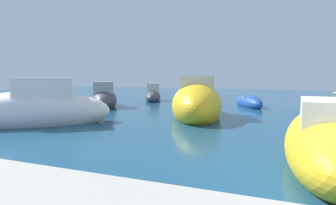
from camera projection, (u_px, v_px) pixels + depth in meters
name	position (u px, v px, depth m)	size (l,w,h in m)	color
moored_boat_0	(32.00, 111.00, 11.73)	(6.30, 5.69, 2.40)	white
moored_boat_1	(197.00, 103.00, 14.09)	(4.00, 6.42, 2.56)	gold
moored_boat_2	(328.00, 143.00, 6.46)	(2.14, 5.61, 1.93)	gold
moored_boat_4	(153.00, 96.00, 23.25)	(2.31, 3.74, 1.71)	#3F3F47
moored_boat_6	(104.00, 99.00, 18.82)	(3.86, 4.78, 2.02)	#3F3F47
moored_boat_7	(249.00, 102.00, 18.84)	(2.64, 3.71, 0.99)	#1E479E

